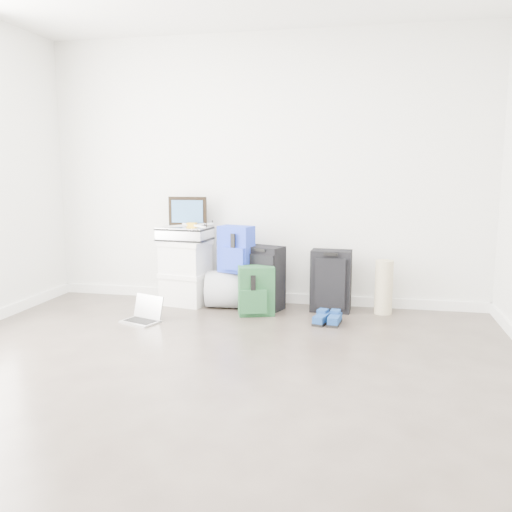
% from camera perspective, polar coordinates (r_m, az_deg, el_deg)
% --- Properties ---
extents(ground, '(5.00, 5.00, 0.00)m').
position_cam_1_polar(ground, '(3.40, -7.59, -14.73)').
color(ground, '#382F29').
rests_on(ground, ground).
extents(room_envelope, '(4.52, 5.02, 2.71)m').
position_cam_1_polar(room_envelope, '(3.14, -8.16, 15.48)').
color(room_envelope, silver).
rests_on(room_envelope, ground).
extents(boxes_stack, '(0.52, 0.45, 0.65)m').
position_cam_1_polar(boxes_stack, '(5.57, -7.41, -1.72)').
color(boxes_stack, white).
rests_on(boxes_stack, ground).
extents(briefcase, '(0.52, 0.41, 0.14)m').
position_cam_1_polar(briefcase, '(5.51, -7.50, 2.33)').
color(briefcase, '#B2B2B7').
rests_on(briefcase, boxes_stack).
extents(painting, '(0.40, 0.04, 0.30)m').
position_cam_1_polar(painting, '(5.58, -7.21, 4.68)').
color(painting, black).
rests_on(painting, briefcase).
extents(drone, '(0.40, 0.40, 0.05)m').
position_cam_1_polar(drone, '(5.45, -6.79, 3.26)').
color(drone, gold).
rests_on(drone, briefcase).
extents(duffel_bag, '(0.63, 0.42, 0.37)m').
position_cam_1_polar(duffel_bag, '(5.40, -2.02, -3.55)').
color(duffel_bag, gray).
rests_on(duffel_bag, ground).
extents(blue_backpack, '(0.37, 0.31, 0.45)m').
position_cam_1_polar(blue_backpack, '(5.30, -2.13, 0.63)').
color(blue_backpack, '#1C2FB9').
rests_on(blue_backpack, duffel_bag).
extents(large_suitcase, '(0.46, 0.37, 0.63)m').
position_cam_1_polar(large_suitcase, '(5.33, 0.66, -2.30)').
color(large_suitcase, black).
rests_on(large_suitcase, ground).
extents(green_backpack, '(0.38, 0.33, 0.47)m').
position_cam_1_polar(green_backpack, '(5.12, -0.01, -3.78)').
color(green_backpack, '#163E1D').
rests_on(green_backpack, ground).
extents(carry_on, '(0.39, 0.27, 0.60)m').
position_cam_1_polar(carry_on, '(5.29, 7.88, -2.62)').
color(carry_on, black).
rests_on(carry_on, ground).
extents(shoes, '(0.26, 0.27, 0.08)m').
position_cam_1_polar(shoes, '(4.91, 7.62, -6.63)').
color(shoes, black).
rests_on(shoes, ground).
extents(rolled_rug, '(0.17, 0.17, 0.52)m').
position_cam_1_polar(rolled_rug, '(5.31, 13.30, -3.21)').
color(rolled_rug, tan).
rests_on(rolled_rug, ground).
extents(laptop, '(0.38, 0.33, 0.23)m').
position_cam_1_polar(laptop, '(5.06, -11.74, -6.13)').
color(laptop, silver).
rests_on(laptop, ground).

